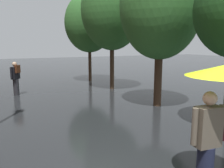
# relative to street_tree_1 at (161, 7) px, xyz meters

# --- Properties ---
(street_tree_1) EXTENTS (3.02, 3.02, 5.70)m
(street_tree_1) POSITION_rel_street_tree_1_xyz_m (0.00, 0.00, 0.00)
(street_tree_1) COLOR #473323
(street_tree_1) RESTS_ON ground
(street_tree_2) EXTENTS (3.19, 3.19, 6.19)m
(street_tree_2) POSITION_rel_street_tree_1_xyz_m (-0.02, 3.90, 0.39)
(street_tree_2) COLOR #473323
(street_tree_2) RESTS_ON ground
(street_tree_3) EXTENTS (3.10, 3.10, 5.57)m
(street_tree_3) POSITION_rel_street_tree_1_xyz_m (-0.10, 6.94, -0.03)
(street_tree_3) COLOR #473323
(street_tree_3) RESTS_ON ground
(couple_under_umbrella) EXTENTS (1.22, 1.22, 2.08)m
(couple_under_umbrella) POSITION_rel_street_tree_1_xyz_m (-2.45, -4.72, -2.30)
(couple_under_umbrella) COLOR #1E233D
(couple_under_umbrella) RESTS_ON ground
(pedestrian_walking_midground) EXTENTS (0.46, 0.46, 1.58)m
(pedestrian_walking_midground) POSITION_rel_street_tree_1_xyz_m (-4.78, 4.53, -2.89)
(pedestrian_walking_midground) COLOR #2D2D33
(pedestrian_walking_midground) RESTS_ON ground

